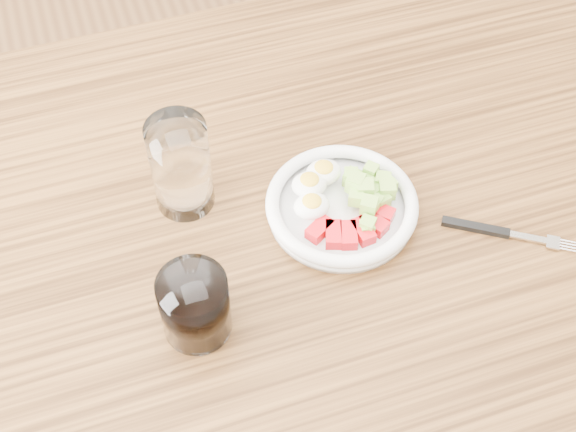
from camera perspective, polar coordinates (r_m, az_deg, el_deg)
The scene contains 5 objects.
dining_table at distance 1.06m, azimuth 0.69°, elevation -4.55°, with size 1.50×0.90×0.77m.
bowl at distance 0.98m, azimuth 3.84°, elevation 0.88°, with size 0.19×0.19×0.05m.
fork at distance 1.00m, azimuth 14.49°, elevation -1.04°, with size 0.15×0.10×0.01m.
water_glass at distance 0.97m, azimuth -7.64°, elevation 3.56°, with size 0.07×0.07×0.13m, color white.
coffee_glass at distance 0.88m, azimuth -6.64°, elevation -6.38°, with size 0.08×0.08×0.09m.
Camera 1 is at (-0.19, -0.54, 1.56)m, focal length 50.00 mm.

